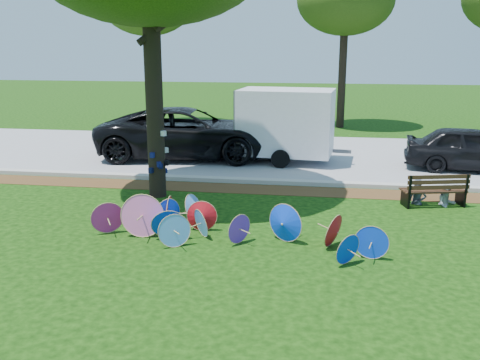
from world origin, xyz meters
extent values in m
plane|color=black|center=(0.00, 0.00, 0.00)|extent=(90.00, 90.00, 0.00)
cube|color=#472D16|center=(0.00, 4.50, 0.01)|extent=(90.00, 1.00, 0.01)
cube|color=#B7B5AD|center=(0.00, 5.20, 0.06)|extent=(90.00, 0.30, 0.12)
cube|color=gray|center=(0.00, 9.35, 0.01)|extent=(90.00, 8.00, 0.01)
cylinder|color=black|center=(-1.91, 3.50, 2.65)|extent=(0.44, 0.44, 5.30)
cone|color=#0B3BE2|center=(1.60, 0.60, 0.40)|extent=(0.74, 0.52, 0.80)
cone|color=#C12683|center=(-2.11, 0.60, 0.35)|extent=(0.70, 0.52, 0.71)
cone|color=red|center=(-0.92, 0.97, 0.38)|extent=(0.19, 0.76, 0.76)
cone|color=purple|center=(0.69, 0.43, 0.31)|extent=(0.47, 0.57, 0.62)
cone|color=#5093E1|center=(-0.53, 0.07, 0.34)|extent=(0.67, 0.51, 0.68)
cone|color=#5093E1|center=(-0.07, 0.68, 0.31)|extent=(0.53, 0.61, 0.62)
cone|color=#5093E1|center=(-0.37, 1.37, 0.37)|extent=(0.50, 0.80, 0.73)
cone|color=#0B3BE2|center=(3.27, 0.03, 0.32)|extent=(0.65, 0.23, 0.65)
cone|color=#0B3BE2|center=(-0.84, 0.82, 0.37)|extent=(0.49, 0.68, 0.74)
cone|color=red|center=(-0.17, 0.99, 0.33)|extent=(0.67, 0.17, 0.67)
cone|color=pink|center=(-1.31, 0.56, 0.46)|extent=(0.93, 0.35, 0.92)
cone|color=#0B3BE2|center=(2.79, -0.32, 0.30)|extent=(0.55, 0.56, 0.60)
cone|color=red|center=(2.62, 0.48, 0.34)|extent=(0.53, 0.73, 0.69)
cone|color=#0B3BE2|center=(-0.74, 0.45, 0.36)|extent=(0.79, 0.57, 0.70)
imported|color=black|center=(-2.28, 8.34, 0.86)|extent=(6.45, 3.43, 1.73)
imported|color=black|center=(6.97, 7.76, 0.69)|extent=(4.21, 2.08, 1.38)
cube|color=white|center=(1.12, 8.16, 1.36)|extent=(3.21, 2.22, 2.72)
imported|color=#3E4555|center=(4.70, 3.75, 0.62)|extent=(0.53, 0.44, 1.25)
imported|color=#B5B6BE|center=(5.40, 3.75, 0.50)|extent=(0.56, 0.48, 1.00)
cylinder|color=black|center=(-5.88, 15.43, 2.50)|extent=(0.36, 0.36, 5.00)
ellipsoid|color=black|center=(-5.88, 15.43, 5.80)|extent=(4.40, 4.40, 3.20)
cylinder|color=black|center=(3.16, 16.18, 2.50)|extent=(0.36, 0.36, 5.00)
camera|label=1|loc=(2.25, -9.53, 3.89)|focal=40.00mm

